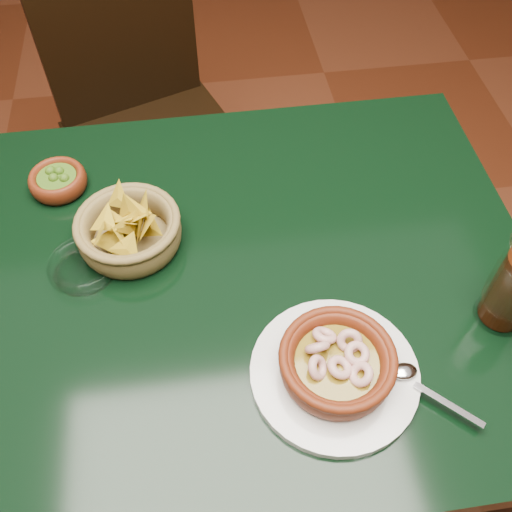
{
  "coord_description": "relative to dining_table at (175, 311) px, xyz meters",
  "views": [
    {
      "loc": [
        0.07,
        -0.54,
        1.5
      ],
      "look_at": [
        0.14,
        -0.02,
        0.81
      ],
      "focal_mm": 40.0,
      "sensor_mm": 36.0,
      "label": 1
    }
  ],
  "objects": [
    {
      "name": "dining_table",
      "position": [
        0.0,
        0.0,
        0.0
      ],
      "size": [
        1.2,
        0.8,
        0.75
      ],
      "color": "black",
      "rests_on": "ground"
    },
    {
      "name": "chip_basket",
      "position": [
        -0.06,
        0.08,
        0.13
      ],
      "size": [
        0.21,
        0.21,
        0.12
      ],
      "color": "olive",
      "rests_on": "dining_table"
    },
    {
      "name": "shrimp_plate",
      "position": [
        0.23,
        -0.2,
        0.13
      ],
      "size": [
        0.3,
        0.24,
        0.08
      ],
      "color": "silver",
      "rests_on": "dining_table"
    },
    {
      "name": "ground",
      "position": [
        0.0,
        0.0,
        -0.65
      ],
      "size": [
        7.0,
        7.0,
        0.0
      ],
      "primitive_type": "plane",
      "color": "#471C0C",
      "rests_on": "ground"
    },
    {
      "name": "glass_ashtray",
      "position": [
        -0.13,
        0.03,
        0.11
      ],
      "size": [
        0.12,
        0.12,
        0.03
      ],
      "color": "white",
      "rests_on": "dining_table"
    },
    {
      "name": "dining_chair",
      "position": [
        -0.05,
        0.71,
        -0.14
      ],
      "size": [
        0.55,
        0.55,
        0.92
      ],
      "color": "black",
      "rests_on": "ground"
    },
    {
      "name": "guacamole_ramekin",
      "position": [
        -0.18,
        0.23,
        0.12
      ],
      "size": [
        0.12,
        0.12,
        0.04
      ],
      "color": "#511B0A",
      "rests_on": "dining_table"
    }
  ]
}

